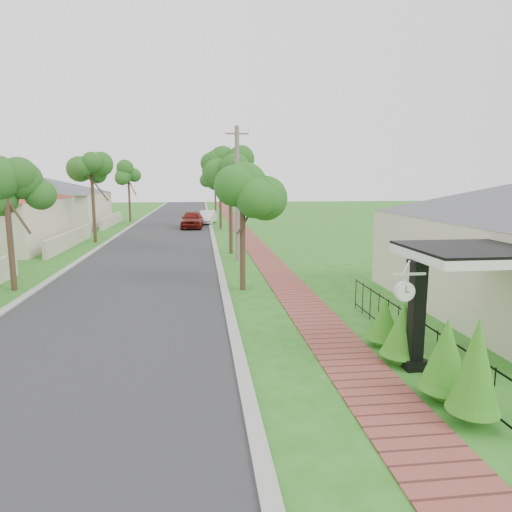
{
  "coord_description": "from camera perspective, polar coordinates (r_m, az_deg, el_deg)",
  "views": [
    {
      "loc": [
        -0.19,
        -10.34,
        4.25
      ],
      "look_at": [
        1.77,
        6.0,
        1.5
      ],
      "focal_mm": 32.0,
      "sensor_mm": 36.0,
      "label": 1
    }
  ],
  "objects": [
    {
      "name": "parked_car_red",
      "position": [
        41.07,
        -7.98,
        4.55
      ],
      "size": [
        2.09,
        4.68,
        1.56
      ],
      "primitive_type": "imported",
      "rotation": [
        0.0,
        0.0,
        -0.05
      ],
      "color": "#62130E",
      "rests_on": "ground"
    },
    {
      "name": "porch_post",
      "position": [
        10.94,
        19.37,
        -7.7
      ],
      "size": [
        0.48,
        0.48,
        2.52
      ],
      "color": "black",
      "rests_on": "ground"
    },
    {
      "name": "parked_car_white",
      "position": [
        45.09,
        -6.1,
        4.84
      ],
      "size": [
        1.97,
        4.04,
        1.27
      ],
      "primitive_type": "imported",
      "rotation": [
        0.0,
        0.0,
        -0.17
      ],
      "color": "white",
      "rests_on": "ground"
    },
    {
      "name": "far_house_grey",
      "position": [
        46.78,
        -25.42,
        6.24
      ],
      "size": [
        15.56,
        15.56,
        4.6
      ],
      "color": "beige",
      "rests_on": "ground"
    },
    {
      "name": "sidewalk",
      "position": [
        30.83,
        -0.37,
        1.56
      ],
      "size": [
        1.5,
        120.0,
        0.03
      ],
      "primitive_type": "cube",
      "color": "brown",
      "rests_on": "ground"
    },
    {
      "name": "station_clock",
      "position": [
        10.17,
        18.11,
        -4.07
      ],
      "size": [
        0.73,
        0.13,
        0.62
      ],
      "color": "white",
      "rests_on": "ground"
    },
    {
      "name": "near_tree",
      "position": [
        17.42,
        -1.72,
        8.27
      ],
      "size": [
        1.9,
        1.9,
        4.89
      ],
      "color": "#382619",
      "rests_on": "ground"
    },
    {
      "name": "street_trees",
      "position": [
        37.29,
        -11.14,
        9.75
      ],
      "size": [
        10.7,
        37.65,
        5.89
      ],
      "color": "#382619",
      "rests_on": "ground"
    },
    {
      "name": "utility_pole",
      "position": [
        24.11,
        -2.35,
        7.83
      ],
      "size": [
        1.2,
        0.24,
        7.0
      ],
      "color": "#786B5D",
      "rests_on": "ground"
    },
    {
      "name": "kerb_left",
      "position": [
        31.31,
        -18.69,
        1.18
      ],
      "size": [
        0.3,
        120.0,
        0.1
      ],
      "primitive_type": "cube",
      "color": "#9E9E99",
      "rests_on": "ground"
    },
    {
      "name": "kerb_right",
      "position": [
        30.65,
        -5.21,
        1.48
      ],
      "size": [
        0.3,
        120.0,
        0.1
      ],
      "primitive_type": "cube",
      "color": "#9E9E99",
      "rests_on": "ground"
    },
    {
      "name": "ground",
      "position": [
        11.19,
        -5.48,
        -12.89
      ],
      "size": [
        160.0,
        160.0,
        0.0
      ],
      "primitive_type": "plane",
      "color": "#296518",
      "rests_on": "ground"
    },
    {
      "name": "road",
      "position": [
        30.77,
        -12.02,
        1.34
      ],
      "size": [
        7.0,
        120.0,
        0.02
      ],
      "primitive_type": "cube",
      "color": "#28282B",
      "rests_on": "ground"
    },
    {
      "name": "hedge_row",
      "position": [
        10.45,
        20.36,
        -10.57
      ],
      "size": [
        0.93,
        4.73,
        2.05
      ],
      "color": "#2A6714",
      "rests_on": "ground"
    },
    {
      "name": "picket_fence",
      "position": [
        12.11,
        18.63,
        -8.9
      ],
      "size": [
        0.03,
        8.02,
        1.0
      ],
      "color": "black",
      "rests_on": "ground"
    }
  ]
}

